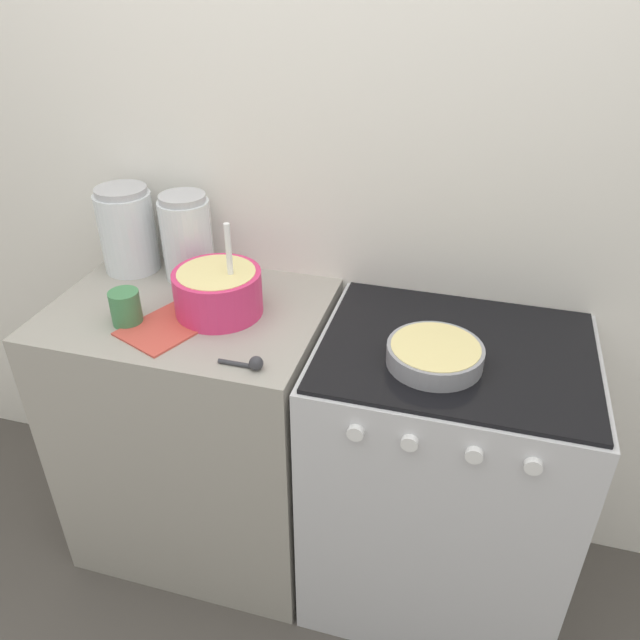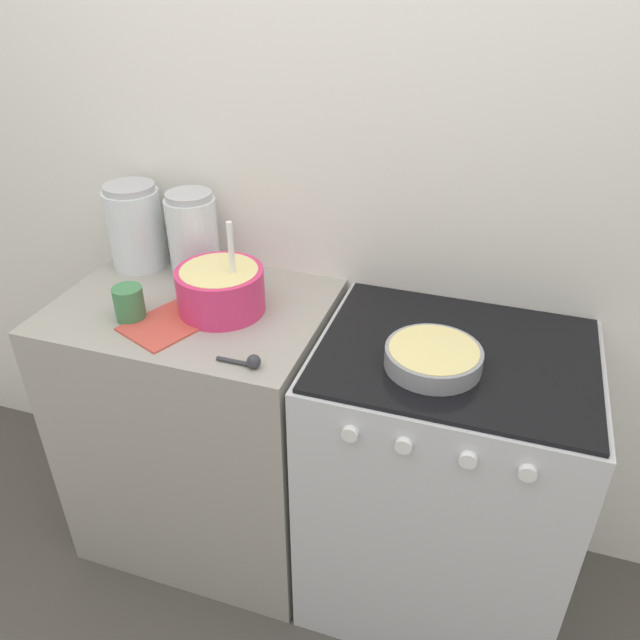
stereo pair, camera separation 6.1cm
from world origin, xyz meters
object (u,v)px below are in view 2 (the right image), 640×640
Objects in this scene: storage_jar_left at (136,232)px; storage_jar_middle at (194,240)px; stove at (439,480)px; tin_can at (129,303)px; mixing_bowl at (221,287)px; baking_pan at (433,357)px.

storage_jar_left reaches higher than storage_jar_middle.
tin_can is (-0.89, -0.12, 0.51)m from stove.
storage_jar_middle is 2.75× the size of tin_can.
mixing_bowl is at bearing 179.70° from stove.
tin_can is (-0.22, -0.12, -0.02)m from mixing_bowl.
storage_jar_left reaches higher than baking_pan.
stove is 0.85m from mixing_bowl.
mixing_bowl is (-0.67, 0.00, 0.53)m from stove.
mixing_bowl is 0.62m from baking_pan.
stove is 3.44× the size of storage_jar_left.
tin_can is at bearing -177.61° from baking_pan.
storage_jar_left is (-0.99, 0.27, 0.09)m from baking_pan.
stove is at bearing -10.01° from storage_jar_left.
mixing_bowl is 1.14× the size of baking_pan.
storage_jar_middle reaches higher than tin_can.
storage_jar_middle is at bearing 81.61° from tin_can.
baking_pan is at bearing 2.39° from tin_can.
mixing_bowl is 0.25m from tin_can.
storage_jar_left is 2.78× the size of tin_can.
baking_pan is 0.84m from tin_can.
tin_can is (-0.04, -0.30, -0.07)m from storage_jar_middle.
stove is at bearing 58.72° from baking_pan.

